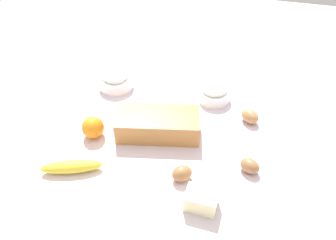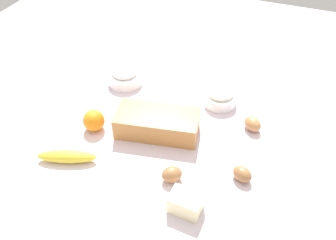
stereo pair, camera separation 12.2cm
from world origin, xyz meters
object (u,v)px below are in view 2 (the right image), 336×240
loaf_pan (157,123)px  egg_loose (242,174)px  banana (67,157)px  orange_fruit (94,121)px  egg_beside_bowl (253,124)px  flour_bowl (220,97)px  egg_near_butter (172,174)px  sugar_bowl (125,76)px  butter_block (186,203)px

loaf_pan → egg_loose: (0.32, -0.10, -0.02)m
banana → orange_fruit: size_ratio=2.52×
orange_fruit → egg_beside_bowl: 0.55m
flour_bowl → egg_near_butter: size_ratio=1.94×
sugar_bowl → egg_loose: 0.64m
egg_near_butter → butter_block: bearing=-49.1°
banana → sugar_bowl: bearing=92.4°
flour_bowl → egg_beside_bowl: bearing=-33.8°
flour_bowl → orange_fruit: bearing=-141.4°
butter_block → banana: bearing=175.5°
sugar_bowl → egg_beside_bowl: 0.55m
flour_bowl → sugar_bowl: bearing=-178.4°
sugar_bowl → egg_near_butter: sugar_bowl is taller
flour_bowl → egg_beside_bowl: (0.14, -0.10, -0.01)m
orange_fruit → banana: bearing=-91.6°
banana → orange_fruit: 0.17m
sugar_bowl → loaf_pan: bearing=-43.1°
butter_block → orange_fruit: bearing=154.2°
egg_beside_bowl → flour_bowl: bearing=146.2°
banana → egg_beside_bowl: (0.52, 0.37, 0.00)m
loaf_pan → banana: size_ratio=1.58×
orange_fruit → egg_near_butter: orange_fruit is taller
orange_fruit → butter_block: bearing=-25.8°
butter_block → sugar_bowl: bearing=131.8°
banana → egg_beside_bowl: size_ratio=2.82×
orange_fruit → egg_loose: size_ratio=1.21×
flour_bowl → sugar_bowl: size_ratio=0.88×
flour_bowl → banana: 0.60m
butter_block → egg_near_butter: 0.11m
egg_near_butter → banana: bearing=-171.3°
orange_fruit → loaf_pan: bearing=17.2°
sugar_bowl → egg_beside_bowl: sugar_bowl is taller
loaf_pan → orange_fruit: 0.22m
sugar_bowl → egg_loose: sugar_bowl is taller
sugar_bowl → egg_loose: size_ratio=2.22×
egg_near_butter → egg_beside_bowl: same height
sugar_bowl → egg_beside_bowl: (0.54, -0.08, -0.01)m
egg_beside_bowl → banana: bearing=-144.9°
banana → egg_loose: bearing=13.9°
egg_beside_bowl → egg_loose: 0.23m
loaf_pan → butter_block: size_ratio=3.33×
egg_loose → loaf_pan: bearing=163.2°
flour_bowl → loaf_pan: bearing=-124.7°
flour_bowl → egg_loose: (0.16, -0.33, -0.01)m
flour_bowl → sugar_bowl: sugar_bowl is taller
egg_beside_bowl → butter_block: bearing=-105.2°
sugar_bowl → butter_block: 0.65m
egg_loose → orange_fruit: bearing=176.6°
butter_block → egg_beside_bowl: butter_block is taller
loaf_pan → sugar_bowl: 0.32m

